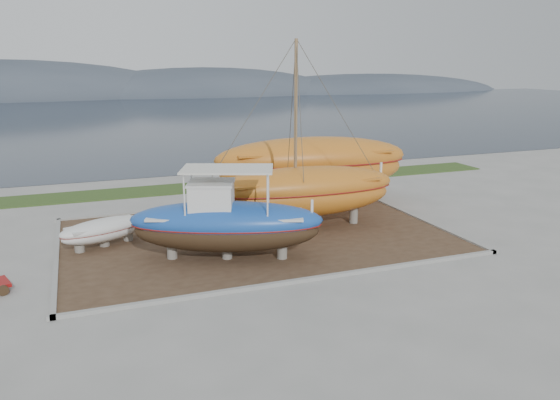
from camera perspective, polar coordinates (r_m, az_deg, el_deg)
name	(u,v)px	position (r m, az deg, el deg)	size (l,w,h in m)	color
ground	(286,264)	(23.23, 0.62, -6.65)	(140.00, 140.00, 0.00)	gray
dirt_patch	(256,236)	(26.78, -2.50, -3.73)	(18.00, 12.00, 0.06)	#422D1E
curb_frame	(256,235)	(26.76, -2.50, -3.64)	(18.60, 12.60, 0.15)	gray
grass_strip	(203,187)	(37.50, -8.01, 1.38)	(44.00, 3.00, 0.08)	#284219
sea	(126,116)	(90.94, -15.78, 8.46)	(260.00, 100.00, 0.04)	#17212F
mountain_ridge	(105,96)	(145.67, -17.83, 10.29)	(200.00, 36.00, 20.00)	#333D49
blue_caique	(226,214)	(23.17, -5.65, -1.47)	(8.22, 2.57, 3.96)	#1A4CA7
white_dinghy	(104,233)	(26.29, -17.92, -3.30)	(4.12, 1.54, 1.24)	silver
orange_sailboat	(305,137)	(27.00, 2.62, 6.60)	(9.59, 2.83, 9.29)	#B9681C
orange_bare_hull	(312,171)	(32.59, 3.38, 3.05)	(11.71, 3.51, 3.84)	#B9681C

